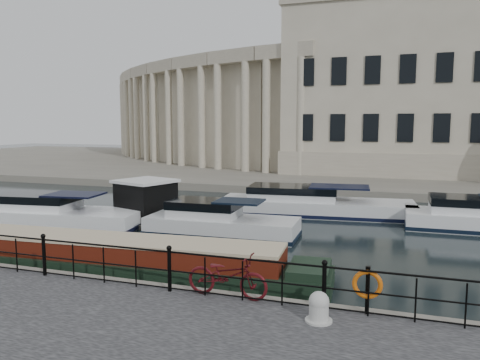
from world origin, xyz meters
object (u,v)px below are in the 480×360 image
bicycle (227,275)px  harbour_hut (146,203)px  life_ring_post (367,285)px  narrowboat (108,262)px  mooring_bollard (319,307)px

bicycle → harbour_hut: size_ratio=0.52×
life_ring_post → harbour_hut: 14.85m
narrowboat → bicycle: bearing=-27.0°
bicycle → narrowboat: bearing=68.6°
mooring_bollard → harbour_hut: (-10.30, 10.39, 0.08)m
mooring_bollard → harbour_hut: size_ratio=0.17×
bicycle → life_ring_post: size_ratio=1.92×
mooring_bollard → life_ring_post: size_ratio=0.61×
bicycle → mooring_bollard: 2.53m
mooring_bollard → narrowboat: bearing=158.9°
life_ring_post → narrowboat: (-8.37, 2.13, -0.88)m
harbour_hut → mooring_bollard: bearing=-26.8°
bicycle → harbour_hut: harbour_hut is taller
bicycle → mooring_bollard: size_ratio=3.13×
bicycle → life_ring_post: bicycle is taller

